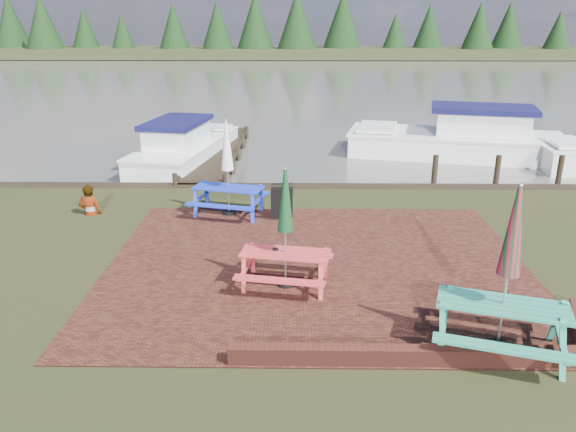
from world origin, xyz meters
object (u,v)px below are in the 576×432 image
Objects in this scene: picnic_table_red at (285,247)px; person at (87,186)px; chalkboard at (282,202)px; jetty at (218,151)px; boat_near at (459,140)px; boat_jetty at (185,148)px; picnic_table_blue at (228,183)px; picnic_table_teal at (504,296)px.

person is at bearing 151.92° from picnic_table_red.
chalkboard is (-0.17, 3.90, -0.37)m from picnic_table_red.
jetty is 9.47m from boat_near.
chalkboard is 5.22m from person.
chalkboard is 0.13× the size of boat_jetty.
picnic_table_red is 0.27× the size of jetty.
picnic_table_blue is 0.30× the size of boat_near.
chalkboard is at bearing 137.72° from picnic_table_teal.
chalkboard is 0.11× the size of boat_near.
picnic_table_teal is at bearing -179.57° from boat_near.
boat_near is (8.23, 7.53, -0.44)m from picnic_table_blue.
chalkboard is 7.81m from jetty.
boat_jetty is at bearing 120.49° from picnic_table_red.
jetty is 1.05× the size of boat_near.
picnic_table_blue is at bearing -59.15° from boat_jetty.
picnic_table_blue is 1.54m from chalkboard.
person is (-2.54, -7.05, 0.71)m from jetty.
picnic_table_red is 0.28× the size of boat_near.
picnic_table_blue is 11.16m from boat_near.
jetty is at bearing 113.95° from picnic_table_red.
jetty is at bearing 106.47° from boat_near.
picnic_table_teal reaches higher than picnic_table_red.
picnic_table_red is 2.63× the size of chalkboard.
person is at bearing 135.49° from boat_near.
boat_near reaches higher than chalkboard.
boat_near is at bearing 70.46° from picnic_table_red.
chalkboard reaches higher than jetty.
boat_near reaches higher than boat_jetty.
picnic_table_teal is at bearing -38.41° from picnic_table_blue.
picnic_table_teal is 3.01× the size of chalkboard.
picnic_table_blue is 1.56× the size of person.
person is (-5.20, 0.28, 0.35)m from chalkboard.
picnic_table_red is 13.52m from boat_near.
picnic_table_teal is 0.31× the size of jetty.
boat_near is (10.62, 1.19, 0.08)m from boat_jetty.
picnic_table_red is at bearing -55.69° from picnic_table_blue.
picnic_table_teal is at bearing -64.92° from jetty.
picnic_table_blue reaches higher than chalkboard.
jetty is 1.36m from boat_jetty.
picnic_table_red is 11.33m from boat_jetty.
picnic_table_red reaches higher than person.
person is at bearing -109.81° from jetty.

